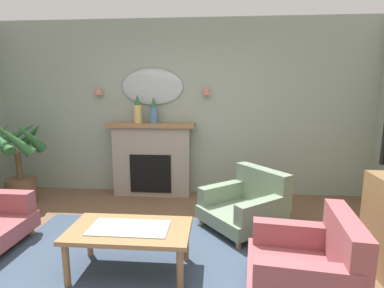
# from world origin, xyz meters

# --- Properties ---
(wall_back) EXTENTS (6.88, 0.10, 2.74)m
(wall_back) POSITION_xyz_m (0.00, 2.54, 1.37)
(wall_back) COLOR #93A393
(wall_back) RESTS_ON ground
(patterned_rug) EXTENTS (3.20, 2.40, 0.01)m
(patterned_rug) POSITION_xyz_m (0.00, 0.20, 0.01)
(patterned_rug) COLOR #38475B
(patterned_rug) RESTS_ON ground
(fireplace) EXTENTS (1.36, 0.36, 1.16)m
(fireplace) POSITION_xyz_m (-0.47, 2.31, 0.57)
(fireplace) COLOR gray
(fireplace) RESTS_ON ground
(mantel_vase_centre) EXTENTS (0.12, 0.12, 0.43)m
(mantel_vase_centre) POSITION_xyz_m (-0.67, 2.29, 1.36)
(mantel_vase_centre) COLOR tan
(mantel_vase_centre) RESTS_ON fireplace
(mantel_vase_right) EXTENTS (0.14, 0.14, 0.40)m
(mantel_vase_right) POSITION_xyz_m (-0.42, 2.29, 1.33)
(mantel_vase_right) COLOR #4C7093
(mantel_vase_right) RESTS_ON fireplace
(wall_mirror) EXTENTS (0.96, 0.06, 0.56)m
(wall_mirror) POSITION_xyz_m (-0.47, 2.46, 1.71)
(wall_mirror) COLOR #B2BCC6
(wall_sconce_left) EXTENTS (0.14, 0.14, 0.14)m
(wall_sconce_left) POSITION_xyz_m (-1.32, 2.41, 1.66)
(wall_sconce_left) COLOR #D17066
(wall_sconce_right) EXTENTS (0.14, 0.14, 0.14)m
(wall_sconce_right) POSITION_xyz_m (0.38, 2.41, 1.66)
(wall_sconce_right) COLOR #D17066
(coffee_table) EXTENTS (1.10, 0.60, 0.45)m
(coffee_table) POSITION_xyz_m (-0.23, 0.21, 0.38)
(coffee_table) COLOR olive
(coffee_table) RESTS_ON ground
(armchair_beside_couch) EXTENTS (0.91, 0.90, 0.71)m
(armchair_beside_couch) POSITION_xyz_m (1.31, 0.01, 0.31)
(armchair_beside_couch) COLOR #934C51
(armchair_beside_couch) RESTS_ON ground
(armchair_in_corner) EXTENTS (1.14, 1.14, 0.71)m
(armchair_in_corner) POSITION_xyz_m (0.93, 1.25, 0.31)
(armchair_in_corner) COLOR gray
(armchair_in_corner) RESTS_ON ground
(potted_plant_corner_palm) EXTENTS (0.82, 0.83, 1.28)m
(potted_plant_corner_palm) POSITION_xyz_m (-2.34, 1.78, 0.66)
(potted_plant_corner_palm) COLOR brown
(potted_plant_corner_palm) RESTS_ON ground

